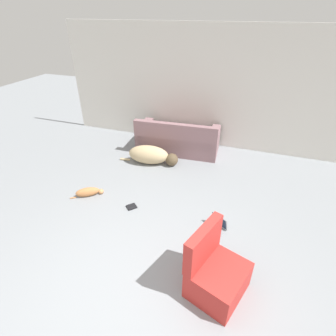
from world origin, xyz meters
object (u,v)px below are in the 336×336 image
Objects in this scene: couch at (178,140)px; cat at (89,192)px; side_chair at (215,273)px; book_black at (132,207)px; dog at (151,155)px; laptop_open at (217,225)px.

cat is (-1.03, -2.30, -0.20)m from couch.
couch is 3.75m from side_chair.
side_chair is (1.66, -1.08, 0.28)m from book_black.
dog reaches higher than book_black.
couch is 2.36m from book_black.
dog is (-0.38, -0.79, -0.08)m from couch.
laptop_open is 1.09m from side_chair.
dog reaches higher than laptop_open.
side_chair is (0.15, -1.06, 0.22)m from laptop_open.
cat is (-0.65, -1.51, -0.12)m from dog.
couch is 4.94× the size of laptop_open.
couch is at bearing 152.00° from laptop_open.
couch reaches higher than book_black.
dog is 3.39× the size of laptop_open.
side_chair is (1.91, -2.64, 0.09)m from dog.
book_black is at bearing 82.95° from couch.
side_chair is at bearing -61.80° from dog.
couch is at bearing 56.62° from dog.
dog is at bearing 60.39° from couch.
side_chair is (2.57, -1.13, 0.21)m from cat.
dog is 1.59m from book_black.
cat is 2.47× the size of book_black.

